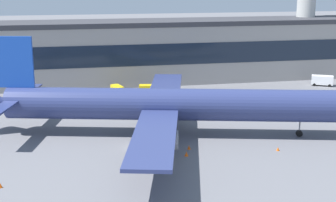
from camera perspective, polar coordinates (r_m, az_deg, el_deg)
name	(u,v)px	position (r m, az deg, el deg)	size (l,w,h in m)	color
ground_plane	(137,147)	(77.48, -3.71, -5.45)	(600.00, 600.00, 0.00)	slate
terminal_building	(109,52)	(124.15, -6.99, 5.74)	(159.12, 14.65, 15.82)	#9E9993
airliner	(167,104)	(81.79, -0.09, -0.42)	(64.92, 56.24, 16.81)	navy
crew_van	(323,80)	(127.00, 17.82, 2.38)	(5.62, 4.40, 2.55)	white
baggage_tug	(147,88)	(113.64, -2.47, 1.53)	(3.92, 2.68, 1.85)	yellow
follow_me_car	(117,89)	(113.35, -6.03, 1.43)	(2.90, 4.73, 1.85)	yellow
traffic_cone_0	(0,185)	(66.45, -19.24, -9.37)	(0.56, 0.56, 0.70)	#F2590C
traffic_cone_1	(278,149)	(77.56, 12.88, -5.54)	(0.47, 0.47, 0.59)	#F2590C
traffic_cone_2	(186,154)	(73.45, 2.19, -6.25)	(0.59, 0.59, 0.74)	#F2590C
traffic_cone_3	(189,147)	(76.29, 2.50, -5.49)	(0.52, 0.52, 0.66)	#F2590C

